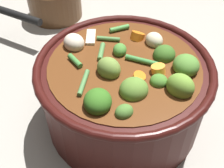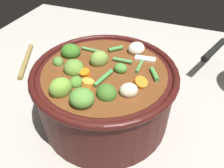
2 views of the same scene
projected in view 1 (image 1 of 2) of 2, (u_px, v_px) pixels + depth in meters
ground_plane at (122, 116)px, 0.55m from camera, size 1.10×1.10×0.00m
cooking_pot at (124, 90)px, 0.50m from camera, size 0.29×0.29×0.16m
small_saucepan at (54, 2)px, 0.78m from camera, size 0.18×0.23×0.08m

